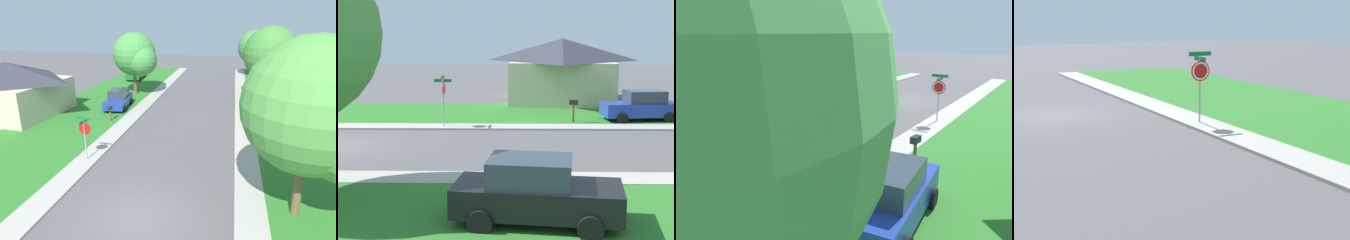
# 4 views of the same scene
# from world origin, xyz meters

# --- Properties ---
(ground_plane) EXTENTS (120.00, 120.00, 0.00)m
(ground_plane) POSITION_xyz_m (0.00, 0.00, 0.00)
(ground_plane) COLOR #565456
(sidewalk_east) EXTENTS (1.40, 56.00, 0.10)m
(sidewalk_east) POSITION_xyz_m (4.70, 12.00, 0.05)
(sidewalk_east) COLOR #ADA89E
(sidewalk_east) RESTS_ON ground
(sidewalk_west) EXTENTS (1.40, 56.00, 0.10)m
(sidewalk_west) POSITION_xyz_m (-4.70, 12.00, 0.05)
(sidewalk_west) COLOR #ADA89E
(sidewalk_west) RESTS_ON ground
(lawn_west) EXTENTS (8.00, 56.00, 0.08)m
(lawn_west) POSITION_xyz_m (-9.40, 12.00, 0.04)
(lawn_west) COLOR #2D7528
(lawn_west) RESTS_ON ground
(stop_sign_near_corner) EXTENTS (0.91, 0.91, 2.77)m
(stop_sign_near_corner) POSITION_xyz_m (4.39, -4.88, 1.88)
(stop_sign_near_corner) COLOR #9E9EA3
(stop_sign_near_corner) RESTS_ON ground
(stop_sign_far_corner) EXTENTS (0.92, 0.92, 2.77)m
(stop_sign_far_corner) POSITION_xyz_m (-4.63, 4.47, 1.89)
(stop_sign_far_corner) COLOR #9E9EA3
(stop_sign_far_corner) RESTS_ON ground
(car_black_kerbside_mid) EXTENTS (2.44, 4.49, 1.76)m
(car_black_kerbside_mid) POSITION_xyz_m (8.59, 8.75, 0.87)
(car_black_kerbside_mid) COLOR black
(car_black_kerbside_mid) RESTS_ON ground
(car_blue_far_down_street) EXTENTS (2.38, 4.47, 1.76)m
(car_blue_far_down_street) POSITION_xyz_m (-6.86, 15.36, 0.87)
(car_blue_far_down_street) COLOR #1E389E
(car_blue_far_down_street) RESTS_ON ground
(tree_across_left) EXTENTS (5.81, 5.41, 7.61)m
(tree_across_left) POSITION_xyz_m (6.85, 1.42, 4.73)
(tree_across_left) COLOR brown
(tree_across_left) RESTS_ON ground
(mailbox) EXTENTS (0.29, 0.50, 1.31)m
(mailbox) POSITION_xyz_m (-6.07, 11.43, 1.01)
(mailbox) COLOR brown
(mailbox) RESTS_ON ground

